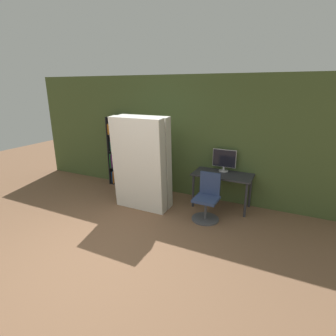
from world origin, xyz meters
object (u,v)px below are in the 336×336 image
monitor (224,160)px  office_chair (207,201)px  bookshelf (119,153)px  mattress_far (146,162)px  mattress_near (139,165)px

monitor → office_chair: size_ratio=0.55×
monitor → bookshelf: 2.71m
mattress_far → monitor: bearing=28.4°
office_chair → mattress_far: 1.50m
office_chair → mattress_far: mattress_far is taller
mattress_near → mattress_far: size_ratio=1.00×
mattress_near → mattress_far: same height
monitor → office_chair: (-0.08, -0.84, -0.63)m
office_chair → mattress_far: bearing=177.6°
monitor → mattress_near: bearing=-144.1°
monitor → mattress_far: bearing=-151.6°
mattress_far → office_chair: bearing=-2.4°
mattress_near → monitor: bearing=35.9°
mattress_near → mattress_far: 0.27m
monitor → mattress_far: size_ratio=0.26×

